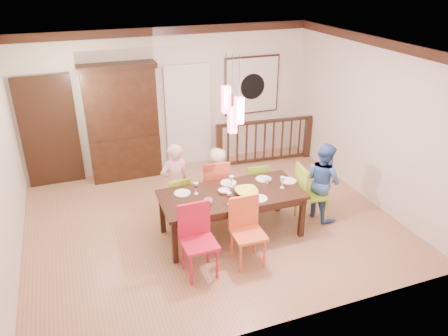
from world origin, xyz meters
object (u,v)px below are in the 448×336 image
object	(u,v)px
balustrade	(265,140)
person_far_left	(175,182)
chair_far_left	(177,195)
person_end_right	(323,181)
person_far_mid	(218,180)
china_hutch	(122,122)
chair_end_right	(312,190)
dining_table	(232,198)

from	to	relation	value
balustrade	person_far_left	world-z (taller)	person_far_left
balustrade	chair_far_left	bearing A→B (deg)	-140.64
person_far_left	person_end_right	distance (m)	2.49
person_far_mid	balustrade	bearing A→B (deg)	-152.06
balustrade	person_far_mid	bearing A→B (deg)	-131.88
balustrade	person_end_right	xyz separation A→B (m)	(-0.07, -2.44, 0.18)
balustrade	person_far_mid	xyz separation A→B (m)	(-1.65, -1.57, 0.08)
person_far_left	china_hutch	bearing A→B (deg)	-86.05
chair_end_right	china_hutch	bearing A→B (deg)	48.90
chair_end_right	dining_table	bearing A→B (deg)	93.00
dining_table	balustrade	bearing A→B (deg)	55.66
person_far_mid	person_end_right	bearing A→B (deg)	135.72
balustrade	person_far_left	xyz separation A→B (m)	(-2.42, -1.62, 0.18)
chair_far_left	person_end_right	world-z (taller)	person_end_right
chair_far_left	person_end_right	bearing A→B (deg)	158.86
dining_table	chair_far_left	bearing A→B (deg)	134.32
chair_end_right	person_far_left	size ratio (longest dim) A/B	0.75
china_hutch	balustrade	size ratio (longest dim) A/B	1.06
chair_far_left	person_far_mid	distance (m)	0.77
chair_far_left	balustrade	world-z (taller)	balustrade
dining_table	china_hutch	xyz separation A→B (m)	(-1.23, 2.76, 0.49)
chair_far_left	person_far_mid	xyz separation A→B (m)	(0.76, 0.11, 0.11)
person_far_mid	person_end_right	size ratio (longest dim) A/B	0.85
chair_far_left	person_end_right	xyz separation A→B (m)	(2.34, -0.75, 0.21)
chair_end_right	person_far_mid	size ratio (longest dim) A/B	0.88
chair_far_left	balustrade	xyz separation A→B (m)	(2.41, 1.68, 0.03)
chair_far_left	chair_end_right	world-z (taller)	chair_end_right
person_far_mid	chair_end_right	bearing A→B (deg)	130.13
chair_end_right	person_end_right	xyz separation A→B (m)	(0.23, 0.05, 0.09)
chair_far_left	person_far_left	bearing A→B (deg)	-85.07
dining_table	person_far_left	size ratio (longest dim) A/B	1.64
chair_far_left	china_hutch	size ratio (longest dim) A/B	0.36
china_hutch	chair_end_right	bearing A→B (deg)	-46.96
dining_table	china_hutch	world-z (taller)	china_hutch
balustrade	person_far_left	size ratio (longest dim) A/B	1.60
balustrade	person_far_left	bearing A→B (deg)	-141.81
dining_table	balustrade	size ratio (longest dim) A/B	1.03
dining_table	chair_end_right	xyz separation A→B (m)	(1.41, -0.07, -0.09)
balustrade	person_end_right	world-z (taller)	person_end_right
person_end_right	person_far_mid	bearing A→B (deg)	50.19
chair_end_right	china_hutch	xyz separation A→B (m)	(-2.65, 2.83, 0.58)
balustrade	china_hutch	bearing A→B (deg)	177.76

